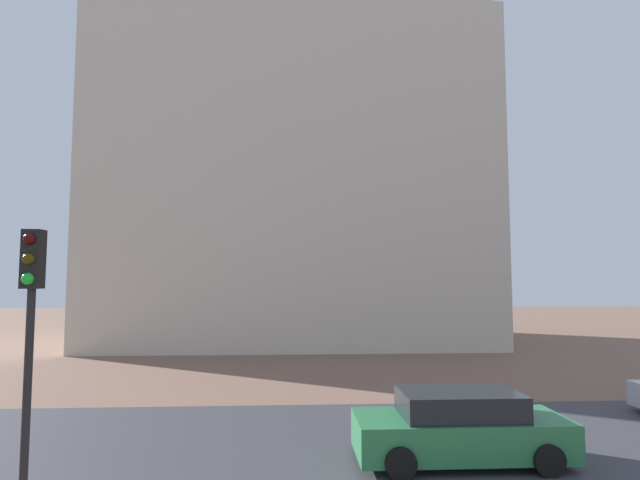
% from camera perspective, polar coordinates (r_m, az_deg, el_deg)
% --- Properties ---
extents(ground_plane, '(120.00, 120.00, 0.00)m').
position_cam_1_polar(ground_plane, '(13.51, 0.14, -21.44)').
color(ground_plane, brown).
extents(street_asphalt_strip, '(120.00, 7.18, 0.00)m').
position_cam_1_polar(street_asphalt_strip, '(13.26, 0.20, -21.76)').
color(street_asphalt_strip, '#38383D').
rests_on(street_asphalt_strip, ground_plane).
extents(landmark_building, '(23.86, 12.96, 37.79)m').
position_cam_1_polar(landmark_building, '(34.08, -3.36, 9.25)').
color(landmark_building, beige).
rests_on(landmark_building, ground_plane).
extents(car_green, '(4.55, 2.01, 1.51)m').
position_cam_1_polar(car_green, '(12.08, 15.53, -19.76)').
color(car_green, '#287042').
rests_on(car_green, ground_plane).
extents(traffic_light_pole, '(0.28, 0.34, 4.70)m').
position_cam_1_polar(traffic_light_pole, '(8.85, -29.98, -8.15)').
color(traffic_light_pole, black).
rests_on(traffic_light_pole, ground_plane).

